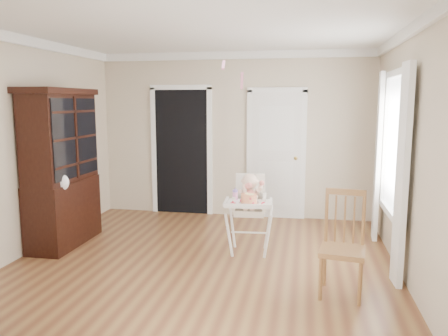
% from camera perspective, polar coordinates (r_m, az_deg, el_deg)
% --- Properties ---
extents(floor, '(5.00, 5.00, 0.00)m').
position_cam_1_polar(floor, '(5.14, -3.43, -13.12)').
color(floor, brown).
rests_on(floor, ground).
extents(ceiling, '(5.00, 5.00, 0.00)m').
position_cam_1_polar(ceiling, '(4.83, -3.73, 18.11)').
color(ceiling, white).
rests_on(ceiling, wall_back).
extents(wall_back, '(4.50, 0.00, 4.50)m').
position_cam_1_polar(wall_back, '(7.24, 1.32, 4.28)').
color(wall_back, beige).
rests_on(wall_back, floor).
extents(wall_left, '(0.00, 5.00, 5.00)m').
position_cam_1_polar(wall_left, '(5.78, -25.75, 2.30)').
color(wall_left, beige).
rests_on(wall_left, floor).
extents(wall_right, '(0.00, 5.00, 5.00)m').
position_cam_1_polar(wall_right, '(4.78, 23.60, 1.26)').
color(wall_right, beige).
rests_on(wall_right, floor).
extents(crown_molding, '(4.50, 5.00, 0.12)m').
position_cam_1_polar(crown_molding, '(4.82, -3.73, 17.41)').
color(crown_molding, white).
rests_on(crown_molding, ceiling).
extents(doorway, '(1.06, 0.05, 2.22)m').
position_cam_1_polar(doorway, '(7.45, -5.56, 2.50)').
color(doorway, black).
rests_on(doorway, wall_back).
extents(closet_door, '(0.96, 0.09, 2.13)m').
position_cam_1_polar(closet_door, '(7.17, 6.82, 1.56)').
color(closet_door, white).
rests_on(closet_door, wall_back).
extents(window_right, '(0.13, 1.84, 2.30)m').
position_cam_1_polar(window_right, '(5.55, 21.04, 1.69)').
color(window_right, white).
rests_on(window_right, wall_right).
extents(high_chair, '(0.62, 0.75, 1.01)m').
position_cam_1_polar(high_chair, '(5.50, 3.34, -4.78)').
color(high_chair, white).
rests_on(high_chair, floor).
extents(baby, '(0.31, 0.23, 0.46)m').
position_cam_1_polar(baby, '(5.49, 3.39, -3.18)').
color(baby, beige).
rests_on(baby, high_chair).
extents(cake, '(0.25, 0.25, 0.11)m').
position_cam_1_polar(cake, '(5.22, 3.28, -4.01)').
color(cake, silver).
rests_on(cake, high_chair).
extents(sippy_cup, '(0.07, 0.07, 0.16)m').
position_cam_1_polar(sippy_cup, '(5.38, 1.48, -3.47)').
color(sippy_cup, '#F092CA').
rests_on(sippy_cup, high_chair).
extents(china_cabinet, '(0.55, 1.23, 2.08)m').
position_cam_1_polar(china_cabinet, '(6.14, -20.43, 0.02)').
color(china_cabinet, black).
rests_on(china_cabinet, floor).
extents(dining_chair, '(0.48, 0.48, 1.04)m').
position_cam_1_polar(dining_chair, '(4.53, 15.23, -9.93)').
color(dining_chair, brown).
rests_on(dining_chair, floor).
extents(streamer, '(0.11, 0.49, 0.15)m').
position_cam_1_polar(streamer, '(5.27, -0.07, 13.33)').
color(streamer, pink).
rests_on(streamer, ceiling).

